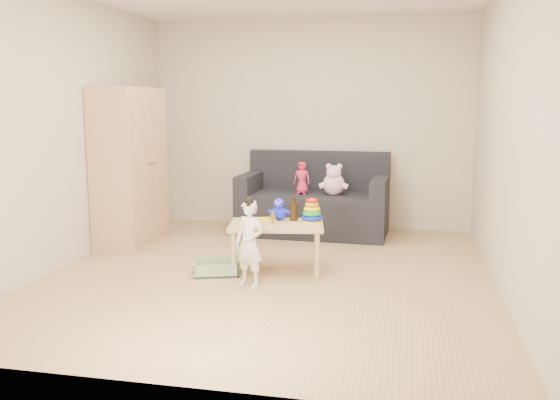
% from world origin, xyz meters
% --- Properties ---
extents(room, '(4.50, 4.50, 4.50)m').
position_xyz_m(room, '(0.00, 0.00, 1.30)').
color(room, tan).
rests_on(room, ground).
extents(wardrobe, '(0.48, 0.96, 1.72)m').
position_xyz_m(wardrobe, '(-1.75, 0.82, 0.86)').
color(wardrobe, tan).
rests_on(wardrobe, ground).
extents(sofa, '(1.77, 0.93, 0.49)m').
position_xyz_m(sofa, '(0.14, 1.77, 0.24)').
color(sofa, black).
rests_on(sofa, ground).
extents(play_table, '(0.94, 0.68, 0.45)m').
position_xyz_m(play_table, '(0.05, 0.11, 0.23)').
color(play_table, '#E8C97F').
rests_on(play_table, ground).
extents(storage_bin, '(0.49, 0.43, 0.12)m').
position_xyz_m(storage_bin, '(-0.47, -0.11, 0.06)').
color(storage_bin, '#84A275').
rests_on(storage_bin, ground).
extents(toddler, '(0.32, 0.27, 0.73)m').
position_xyz_m(toddler, '(-0.08, -0.39, 0.37)').
color(toddler, silver).
rests_on(toddler, ground).
extents(pink_bear, '(0.28, 0.24, 0.31)m').
position_xyz_m(pink_bear, '(0.38, 1.70, 0.64)').
color(pink_bear, '#FFBBD0').
rests_on(pink_bear, sofa).
extents(doll, '(0.20, 0.15, 0.38)m').
position_xyz_m(doll, '(0.01, 1.69, 0.68)').
color(doll, '#DA2954').
rests_on(doll, sofa).
extents(ring_stacker, '(0.20, 0.20, 0.23)m').
position_xyz_m(ring_stacker, '(0.36, 0.23, 0.54)').
color(ring_stacker, '#FFEF0D').
rests_on(ring_stacker, play_table).
extents(brown_bottle, '(0.08, 0.08, 0.23)m').
position_xyz_m(brown_bottle, '(0.18, 0.29, 0.55)').
color(brown_bottle, black).
rests_on(brown_bottle, play_table).
extents(blue_plush, '(0.19, 0.15, 0.22)m').
position_xyz_m(blue_plush, '(0.04, 0.27, 0.56)').
color(blue_plush, '#1B27F8').
rests_on(blue_plush, play_table).
extents(wooden_figure, '(0.06, 0.05, 0.12)m').
position_xyz_m(wooden_figure, '(0.02, 0.08, 0.51)').
color(wooden_figure, brown).
rests_on(wooden_figure, play_table).
extents(yellow_book, '(0.24, 0.24, 0.01)m').
position_xyz_m(yellow_book, '(-0.08, 0.24, 0.46)').
color(yellow_book, yellow).
rests_on(yellow_book, play_table).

